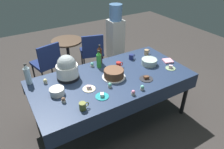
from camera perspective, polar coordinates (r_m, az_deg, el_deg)
The scene contains 28 objects.
ground at distance 3.33m, azimuth 0.00°, elevation -11.77°, with size 9.00×9.00×0.00m, color #383330.
potluck_table at distance 2.89m, azimuth 0.00°, elevation -1.88°, with size 2.20×1.10×0.75m.
frosted_layer_cake at distance 2.83m, azimuth 0.50°, elevation 0.22°, with size 0.32×0.32×0.12m.
slow_cooker at distance 2.83m, azimuth -12.22°, elevation 1.69°, with size 0.30×0.30×0.34m.
glass_salad_bowl at distance 3.21m, azimuth 10.15°, elevation 3.45°, with size 0.23×0.23×0.09m, color #B2C6BC.
ceramic_snack_bowl at distance 2.62m, azimuth -14.84°, elevation -4.49°, with size 0.18×0.18×0.08m, color silver.
dessert_plate_sage at distance 3.18m, azimuth 15.73°, elevation 1.79°, with size 0.15×0.15×0.05m.
dessert_plate_teal at distance 2.51m, azimuth -2.74°, elevation -5.90°, with size 0.16×0.16×0.05m.
dessert_plate_charcoal at distance 2.86m, azimuth 9.36°, elevation -1.05°, with size 0.18×0.18×0.04m.
dessert_plate_cream at distance 2.65m, azimuth -6.32°, elevation -3.76°, with size 0.16×0.16×0.05m.
cupcake_cocoa at distance 2.63m, azimuth 8.29°, elevation -3.59°, with size 0.05×0.05×0.07m.
cupcake_mint at distance 3.12m, azimuth -5.49°, elevation 2.72°, with size 0.05×0.05×0.07m.
cupcake_rose at distance 2.86m, azimuth -17.84°, elevation -1.76°, with size 0.05×0.05×0.07m.
cupcake_berry at distance 2.54m, azimuth 5.84°, elevation -4.98°, with size 0.05×0.05×0.07m.
cupcake_lemon at distance 2.48m, azimuth -13.17°, elevation -6.81°, with size 0.05×0.05×0.07m.
cupcake_vanilla at distance 2.65m, azimuth -0.60°, elevation -2.95°, with size 0.05×0.05×0.07m.
soda_bottle_cola at distance 3.16m, azimuth -3.40°, elevation 5.38°, with size 0.07×0.07×0.30m.
soda_bottle_lime_soda at distance 3.05m, azimuth -3.63°, elevation 4.10°, with size 0.07×0.07×0.27m.
soda_bottle_water at distance 2.88m, azimuth -22.17°, elevation 0.00°, with size 0.08×0.08×0.29m.
coffee_mug_olive at distance 2.33m, azimuth -8.01°, elevation -8.56°, with size 0.12×0.08×0.09m.
coffee_mug_navy at distance 3.33m, azimuth 5.33°, elevation 4.88°, with size 0.11×0.07×0.08m.
coffee_mug_tan at distance 3.50m, azimuth 9.44°, elevation 6.06°, with size 0.11×0.07×0.09m.
coffee_mug_red at distance 3.06m, azimuth 1.87°, elevation 2.62°, with size 0.11×0.07×0.10m.
paper_napkin_stack at distance 3.37m, azimuth 15.04°, elevation 3.63°, with size 0.14×0.14×0.02m, color pink.
maroon_chair_left at distance 3.99m, azimuth -17.33°, elevation 3.47°, with size 0.53×0.53×0.85m.
maroon_chair_right at distance 4.24m, azimuth -5.49°, elevation 6.62°, with size 0.54×0.54×0.85m.
round_cafe_table at distance 4.29m, azimuth -12.00°, elevation 6.42°, with size 0.60×0.60×0.72m.
water_cooler at distance 4.81m, azimuth 0.97°, elevation 11.17°, with size 0.32×0.32×1.24m.
Camera 1 is at (-1.23, -2.06, 2.30)m, focal length 33.35 mm.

